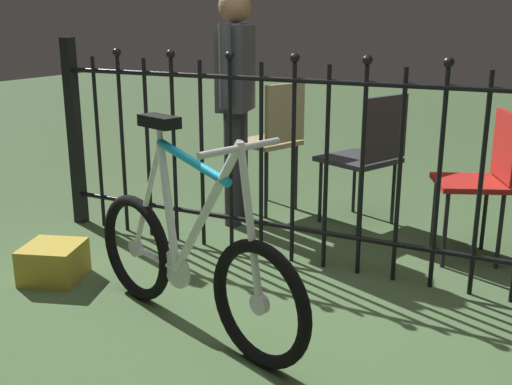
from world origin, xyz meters
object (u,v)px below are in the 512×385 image
at_px(chair_red, 485,172).
at_px(display_crate, 54,262).
at_px(chair_charcoal, 369,149).
at_px(person_visitor, 236,90).
at_px(chair_tan, 275,134).
at_px(bicycle, 190,261).

height_order(chair_red, display_crate, chair_red).
distance_m(chair_charcoal, person_visitor, 0.94).
bearing_deg(display_crate, chair_tan, 71.62).
bearing_deg(chair_red, person_visitor, -178.92).
xyz_separation_m(bicycle, chair_tan, (-0.40, 1.71, 0.24)).
relative_size(chair_red, display_crate, 2.93).
xyz_separation_m(chair_red, display_crate, (-1.94, -1.30, -0.42)).
bearing_deg(bicycle, person_visitor, 110.87).
bearing_deg(chair_tan, chair_charcoal, -2.32).
distance_m(bicycle, person_visitor, 1.59).
bearing_deg(bicycle, chair_charcoal, 80.57).
relative_size(chair_tan, chair_charcoal, 1.04).
relative_size(chair_charcoal, display_crate, 3.03).
bearing_deg(display_crate, bicycle, -7.42).
height_order(chair_tan, display_crate, chair_tan).
relative_size(bicycle, chair_charcoal, 1.51).
distance_m(chair_tan, chair_red, 1.44).
distance_m(chair_tan, chair_charcoal, 0.68).
height_order(chair_tan, chair_charcoal, chair_tan).
bearing_deg(chair_red, chair_tan, 168.37).
bearing_deg(chair_charcoal, chair_red, -19.78).
distance_m(bicycle, chair_charcoal, 1.72).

